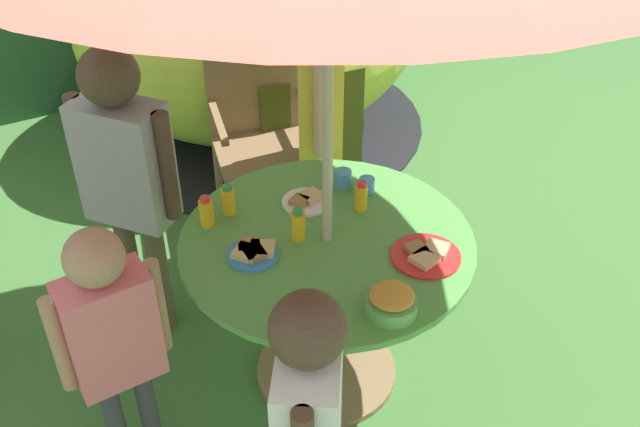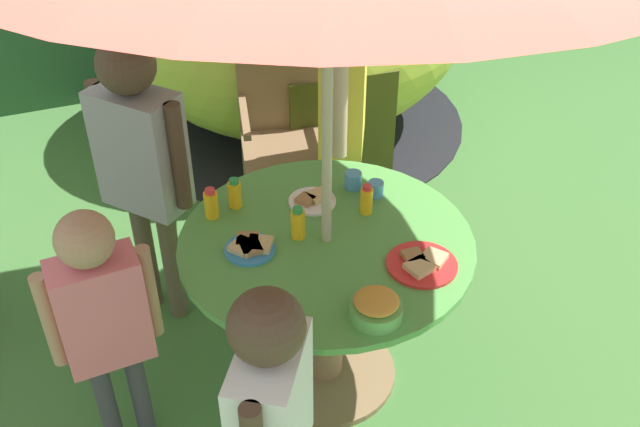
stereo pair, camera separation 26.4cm
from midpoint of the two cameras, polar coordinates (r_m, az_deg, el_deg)
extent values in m
cube|color=#3D6B33|center=(3.21, 2.84, -12.59)|extent=(10.00, 10.00, 0.02)
cylinder|color=brown|center=(3.19, 2.86, -12.30)|extent=(0.59, 0.59, 0.03)
cylinder|color=brown|center=(2.95, 3.05, -7.94)|extent=(0.14, 0.14, 0.71)
cylinder|color=#519E47|center=(2.70, 3.30, -2.35)|extent=(1.10, 1.10, 0.03)
cylinder|color=#B7AD8C|center=(2.45, 3.66, 5.74)|extent=(0.04, 0.04, 2.33)
cylinder|color=brown|center=(3.68, -3.26, -0.14)|extent=(0.04, 0.04, 0.44)
cylinder|color=brown|center=(3.74, 3.87, 0.50)|extent=(0.04, 0.04, 0.44)
cylinder|color=brown|center=(4.02, -3.88, 3.35)|extent=(0.04, 0.04, 0.44)
cylinder|color=brown|center=(4.07, 2.69, 3.89)|extent=(0.04, 0.04, 0.44)
cube|color=brown|center=(3.74, -0.15, 5.00)|extent=(0.59, 0.56, 0.04)
cube|color=brown|center=(3.80, -0.62, 9.89)|extent=(0.50, 0.15, 0.47)
cube|color=brown|center=(3.61, -3.86, 7.64)|extent=(0.13, 0.45, 0.03)
cube|color=brown|center=(3.67, 3.50, 8.17)|extent=(0.13, 0.45, 0.03)
ellipsoid|color=#B2C63F|center=(4.64, -0.19, 15.25)|extent=(2.27, 2.00, 1.46)
cylinder|color=black|center=(4.95, -0.17, 7.39)|extent=(2.33, 2.33, 0.01)
cube|color=#3E4516|center=(4.01, 3.76, 6.29)|extent=(0.60, 0.07, 0.66)
cylinder|color=#3F3F47|center=(3.72, 3.79, 2.02)|extent=(0.09, 0.09, 0.62)
cylinder|color=#3F3F47|center=(3.60, 3.69, 0.66)|extent=(0.09, 0.09, 0.62)
cube|color=yellow|center=(3.36, 4.13, 9.38)|extent=(0.34, 0.41, 0.53)
cylinder|color=#D8B293|center=(3.53, 4.27, 11.23)|extent=(0.07, 0.07, 0.47)
cylinder|color=#D8B293|center=(3.17, 4.02, 8.17)|extent=(0.07, 0.07, 0.47)
sphere|color=#D8B293|center=(3.21, 4.43, 15.44)|extent=(0.24, 0.24, 0.24)
cylinder|color=brown|center=(3.37, -11.34, -3.05)|extent=(0.08, 0.08, 0.61)
cylinder|color=brown|center=(3.30, -9.30, -3.87)|extent=(0.08, 0.08, 0.61)
cube|color=#99999E|center=(3.01, -11.48, 4.81)|extent=(0.38, 0.40, 0.52)
cylinder|color=#4C3828|center=(3.11, -14.38, 6.07)|extent=(0.07, 0.07, 0.46)
cylinder|color=#4C3828|center=(2.89, -8.48, 4.31)|extent=(0.07, 0.07, 0.46)
sphere|color=#4C3828|center=(2.84, -12.39, 11.24)|extent=(0.23, 0.23, 0.23)
cylinder|color=#3F3F47|center=(2.84, -13.72, -14.56)|extent=(0.07, 0.07, 0.50)
cylinder|color=#3F3F47|center=(2.85, -11.29, -13.88)|extent=(0.07, 0.07, 0.50)
cube|color=#EA727F|center=(2.52, -13.86, -7.53)|extent=(0.30, 0.18, 0.42)
cylinder|color=tan|center=(2.49, -17.60, -8.16)|extent=(0.05, 0.05, 0.38)
cylinder|color=tan|center=(2.52, -10.32, -6.19)|extent=(0.05, 0.05, 0.38)
sphere|color=tan|center=(2.32, -14.94, -2.09)|extent=(0.19, 0.19, 0.19)
cube|color=white|center=(2.09, -0.09, -15.41)|extent=(0.31, 0.36, 0.46)
cylinder|color=#4C3828|center=(2.18, 0.82, -11.45)|extent=(0.06, 0.06, 0.41)
sphere|color=#4C3828|center=(1.84, -0.10, -9.03)|extent=(0.20, 0.20, 0.20)
cylinder|color=#66B259|center=(2.39, 7.67, -7.68)|extent=(0.17, 0.17, 0.05)
ellipsoid|color=gold|center=(2.36, 7.75, -6.94)|extent=(0.15, 0.15, 0.04)
cylinder|color=red|center=(2.61, 10.87, -4.06)|extent=(0.25, 0.25, 0.01)
cube|color=tan|center=(2.63, 11.78, -3.53)|extent=(0.11, 0.11, 0.02)
cube|color=#9E7547|center=(2.62, 10.18, -3.41)|extent=(0.07, 0.07, 0.02)
cube|color=tan|center=(2.58, 10.72, -4.28)|extent=(0.10, 0.10, 0.02)
cylinder|color=white|center=(2.87, 2.02, 0.87)|extent=(0.19, 0.19, 0.01)
cube|color=tan|center=(2.88, 2.52, 1.32)|extent=(0.09, 0.09, 0.02)
cube|color=#9E7547|center=(2.85, 1.51, 1.01)|extent=(0.09, 0.09, 0.02)
cylinder|color=#338CD8|center=(2.64, -2.66, -2.92)|extent=(0.19, 0.19, 0.01)
cube|color=tan|center=(2.63, -1.91, -2.51)|extent=(0.12, 0.12, 0.02)
cube|color=#9E7547|center=(2.65, -2.87, -2.19)|extent=(0.10, 0.10, 0.02)
cube|color=tan|center=(2.62, -3.16, -2.71)|extent=(0.12, 0.12, 0.02)
cube|color=#9E7547|center=(2.61, -2.54, -2.85)|extent=(0.08, 0.08, 0.02)
cylinder|color=yellow|center=(2.30, 0.34, -8.27)|extent=(0.06, 0.06, 0.11)
cylinder|color=green|center=(2.26, 0.34, -7.11)|extent=(0.04, 0.04, 0.02)
cylinder|color=yellow|center=(2.78, -5.84, 0.59)|extent=(0.05, 0.05, 0.11)
cylinder|color=red|center=(2.75, -5.92, 1.66)|extent=(0.04, 0.04, 0.02)
cylinder|color=yellow|center=(2.67, 1.09, -0.97)|extent=(0.05, 0.05, 0.11)
cylinder|color=green|center=(2.63, 1.11, 0.17)|extent=(0.04, 0.04, 0.02)
cylinder|color=yellow|center=(2.81, 6.36, 0.90)|extent=(0.05, 0.05, 0.11)
cylinder|color=red|center=(2.77, 6.44, 1.95)|extent=(0.03, 0.03, 0.02)
cylinder|color=yellow|center=(2.83, -4.05, 1.39)|extent=(0.05, 0.05, 0.11)
cylinder|color=green|center=(2.79, -4.10, 2.44)|extent=(0.04, 0.04, 0.02)
cylinder|color=#4C99D8|center=(2.95, 5.18, 2.52)|extent=(0.07, 0.07, 0.07)
cylinder|color=#4C99D8|center=(2.92, 6.98, 1.85)|extent=(0.06, 0.06, 0.06)
camera|label=1|loc=(0.13, -87.14, 2.12)|focal=40.83mm
camera|label=2|loc=(0.13, 92.86, -2.12)|focal=40.83mm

